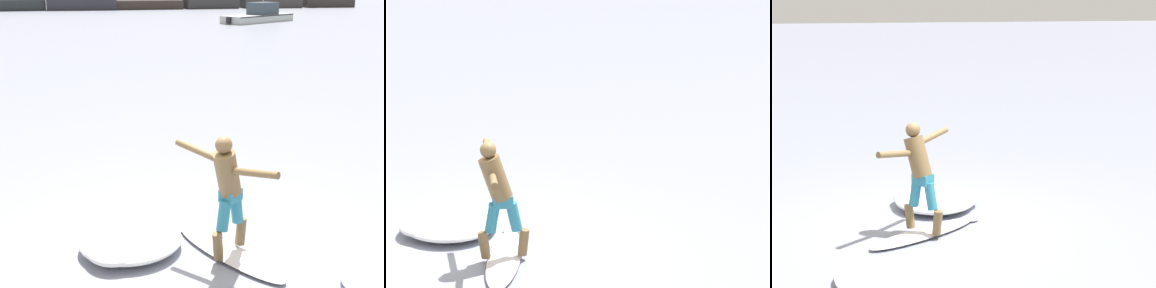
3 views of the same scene
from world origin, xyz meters
The scene contains 5 objects.
ground_plane centered at (0.00, 0.00, 0.00)m, with size 200.00×200.00×0.00m, color gray.
surfboard centered at (0.46, -0.16, 0.04)m, with size 1.31×1.98×0.21m.
surfer centered at (0.43, -0.23, 1.01)m, with size 1.04×1.23×1.61m.
wave_foam_at_nose centered at (-0.86, 0.30, 0.15)m, with size 1.45×1.71×0.30m.
wave_foam_beside centered at (-0.77, 0.26, 0.14)m, with size 1.72×1.69×0.27m.
Camera 2 is at (6.86, -9.30, 5.16)m, focal length 85.00 mm.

